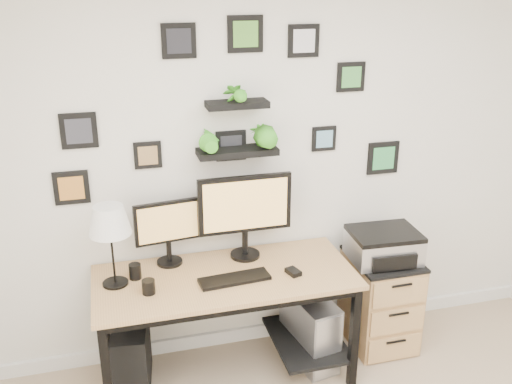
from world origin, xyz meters
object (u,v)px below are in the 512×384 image
object	(u,v)px
mug	(149,287)
pc_tower_grey	(310,329)
monitor_right	(245,210)
monitor_left	(168,228)
pc_tower_black	(132,355)
desk	(230,289)
printer	(384,245)
table_lamp	(109,222)
file_cabinet	(380,300)

from	to	relation	value
mug	pc_tower_grey	world-z (taller)	mug
monitor_right	mug	distance (m)	0.78
monitor_right	mug	world-z (taller)	monitor_right
monitor_left	pc_tower_grey	world-z (taller)	monitor_left
pc_tower_black	monitor_left	bearing A→B (deg)	39.00
monitor_left	desk	bearing A→B (deg)	-30.92
printer	monitor_right	bearing A→B (deg)	171.97
table_lamp	printer	xyz separation A→B (m)	(1.77, 0.01, -0.38)
monitor_left	mug	bearing A→B (deg)	-115.97
file_cabinet	pc_tower_grey	bearing A→B (deg)	-172.60
desk	monitor_right	distance (m)	0.51
monitor_left	printer	bearing A→B (deg)	-6.66
pc_tower_grey	printer	xyz separation A→B (m)	(0.53, 0.05, 0.53)
desk	mug	size ratio (longest dim) A/B	18.66
monitor_right	table_lamp	xyz separation A→B (m)	(-0.84, -0.14, 0.07)
file_cabinet	monitor_right	bearing A→B (deg)	173.13
pc_tower_grey	printer	distance (m)	0.75
monitor_left	monitor_right	distance (m)	0.50
desk	monitor_left	bearing A→B (deg)	149.08
pc_tower_black	printer	size ratio (longest dim) A/B	1.00
pc_tower_grey	table_lamp	bearing A→B (deg)	177.95
file_cabinet	printer	world-z (taller)	printer
desk	table_lamp	bearing A→B (deg)	177.41
table_lamp	pc_tower_black	distance (m)	0.92
file_cabinet	mug	bearing A→B (deg)	-173.36
monitor_right	pc_tower_grey	distance (m)	0.95
desk	pc_tower_black	xyz separation A→B (m)	(-0.63, 0.03, -0.39)
monitor_right	file_cabinet	xyz separation A→B (m)	(0.95, -0.11, -0.75)
printer	file_cabinet	bearing A→B (deg)	43.83
pc_tower_black	file_cabinet	size ratio (longest dim) A/B	0.70
mug	printer	world-z (taller)	printer
monitor_left	monitor_right	bearing A→B (deg)	-4.05
mug	file_cabinet	size ratio (longest dim) A/B	0.13
file_cabinet	printer	xyz separation A→B (m)	(-0.02, -0.02, 0.44)
pc_tower_black	printer	bearing A→B (deg)	7.75
pc_tower_black	printer	xyz separation A→B (m)	(1.71, 0.01, 0.54)
monitor_right	printer	world-z (taller)	monitor_right
pc_tower_black	pc_tower_grey	xyz separation A→B (m)	(1.18, -0.04, 0.01)
file_cabinet	desk	bearing A→B (deg)	-176.95
monitor_right	mug	xyz separation A→B (m)	(-0.65, -0.30, -0.29)
monitor_right	mug	bearing A→B (deg)	-155.30
monitor_right	mug	size ratio (longest dim) A/B	7.03
desk	file_cabinet	xyz separation A→B (m)	(1.09, 0.06, -0.29)
pc_tower_black	file_cabinet	world-z (taller)	file_cabinet
monitor_right	pc_tower_black	distance (m)	1.16
desk	printer	world-z (taller)	printer
monitor_right	printer	size ratio (longest dim) A/B	1.29
table_lamp	pc_tower_grey	xyz separation A→B (m)	(1.24, -0.04, -0.91)
monitor_left	printer	distance (m)	1.45
monitor_left	monitor_right	size ratio (longest dim) A/B	0.71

